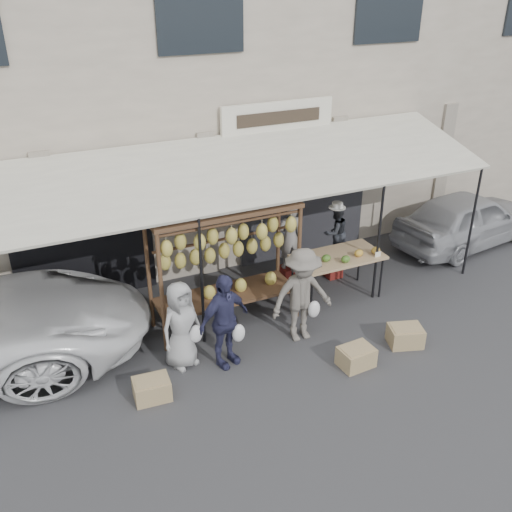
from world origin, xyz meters
The scene contains 16 objects.
ground_plane centered at (0.00, 0.00, 0.00)m, with size 90.00×90.00×0.00m, color #2D2D30.
shophouse centered at (0.00, 6.50, 3.65)m, with size 24.00×6.15×7.30m.
awning centered at (0.01, 2.28, 2.57)m, with size 10.00×2.35×2.92m.
banana_rack centered at (-0.42, 1.53, 1.57)m, with size 2.60×0.90×2.24m.
produce_table centered at (1.85, 1.44, 0.87)m, with size 1.70×0.90×1.04m.
vendor_left centered at (1.19, 2.19, 1.13)m, with size 0.48×0.32×1.33m, color gray.
vendor_right centered at (2.24, 2.21, 1.01)m, with size 0.55×0.43×1.14m, color #282B33.
customer_left centered at (-1.53, 0.71, 0.74)m, with size 0.73×0.47×1.49m, color #9E9E9E.
customer_mid centered at (-0.90, 0.44, 0.81)m, with size 0.95×0.40×1.62m, color #2E2F52.
customer_right centered at (0.55, 0.55, 0.85)m, with size 1.10×0.63×1.70m, color #6A645C.
stool_left centered at (1.19, 2.19, 0.23)m, with size 0.33×0.33×0.46m, color maroon.
stool_right centered at (2.24, 2.21, 0.22)m, with size 0.31×0.31×0.44m, color maroon.
crate_near_a centered at (0.99, -0.51, 0.16)m, with size 0.54×0.41×0.33m, color tan.
crate_near_b centered at (2.08, -0.38, 0.17)m, with size 0.55×0.42×0.33m, color tan.
crate_far centered at (-2.21, 0.11, 0.16)m, with size 0.53×0.41×0.32m, color tan.
sedan centered at (5.86, 2.27, 0.64)m, with size 1.51×3.75×1.28m, color #A8A8AD.
Camera 1 is at (-3.62, -6.59, 5.76)m, focal length 40.00 mm.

